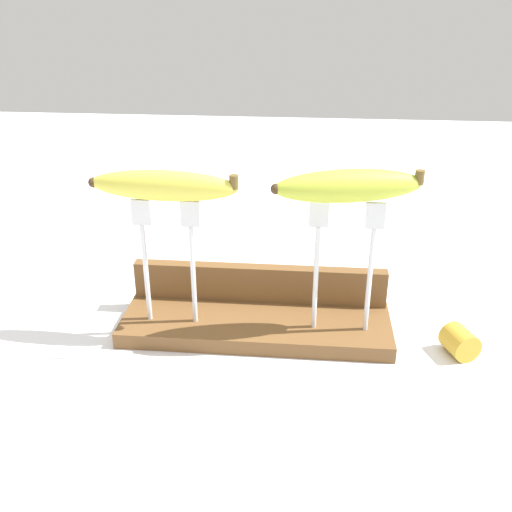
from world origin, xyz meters
TOP-DOWN VIEW (x-y plane):
  - ground_plane at (0.00, 0.00)m, footprint 3.00×3.00m
  - wooden_board at (0.00, 0.00)m, footprint 0.39×0.13m
  - board_backstop at (0.00, 0.05)m, footprint 0.38×0.02m
  - fork_stand_left at (-0.12, -0.02)m, footprint 0.09×0.01m
  - fork_stand_right at (0.12, -0.02)m, footprint 0.10×0.01m
  - banana_raised_left at (-0.12, -0.02)m, footprint 0.20×0.04m
  - banana_raised_right at (0.12, -0.02)m, footprint 0.20×0.09m
  - fork_fallen_near at (-0.31, -0.09)m, footprint 0.18×0.03m
  - banana_chunk_near at (0.29, -0.03)m, footprint 0.05×0.06m

SIDE VIEW (x-z plane):
  - ground_plane at x=0.00m, z-range 0.00..0.00m
  - fork_fallen_near at x=-0.31m, z-range 0.00..0.01m
  - wooden_board at x=0.00m, z-range 0.00..0.02m
  - banana_chunk_near at x=0.29m, z-range 0.00..0.04m
  - board_backstop at x=0.00m, z-range 0.02..0.08m
  - fork_stand_left at x=-0.12m, z-range 0.04..0.23m
  - fork_stand_right at x=0.12m, z-range 0.04..0.23m
  - banana_raised_left at x=-0.12m, z-range 0.21..0.25m
  - banana_raised_right at x=0.12m, z-range 0.21..0.26m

